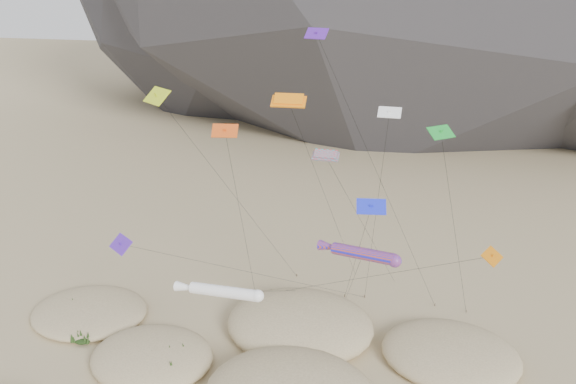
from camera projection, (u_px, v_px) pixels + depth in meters
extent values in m
ellipsoid|color=#CCB789|center=(152.00, 357.00, 50.07)|extent=(11.12, 9.45, 2.64)
ellipsoid|color=#CCB789|center=(300.00, 324.00, 54.33)|extent=(14.34, 12.19, 3.90)
ellipsoid|color=#CCB789|center=(450.00, 354.00, 50.50)|extent=(12.35, 10.50, 2.70)
ellipsoid|color=#CCB789|center=(89.00, 312.00, 57.19)|extent=(11.91, 10.13, 1.85)
ellipsoid|color=black|center=(161.00, 360.00, 49.45)|extent=(3.25, 2.78, 0.98)
ellipsoid|color=black|center=(172.00, 357.00, 49.90)|extent=(1.89, 1.62, 0.57)
ellipsoid|color=black|center=(287.00, 310.00, 56.42)|extent=(3.39, 2.90, 1.02)
ellipsoid|color=black|center=(309.00, 328.00, 53.73)|extent=(2.59, 2.22, 0.78)
ellipsoid|color=black|center=(445.00, 352.00, 50.61)|extent=(2.24, 1.92, 0.67)
ellipsoid|color=black|center=(441.00, 369.00, 48.61)|extent=(2.26, 1.94, 0.68)
ellipsoid|color=black|center=(82.00, 310.00, 57.37)|extent=(2.45, 2.09, 0.73)
ellipsoid|color=black|center=(83.00, 339.00, 52.86)|extent=(1.75, 1.50, 0.53)
cylinder|color=#3F2D1E|center=(275.00, 297.00, 60.40)|extent=(0.08, 0.08, 0.30)
cylinder|color=#3F2D1E|center=(297.00, 275.00, 64.73)|extent=(0.08, 0.08, 0.30)
cylinder|color=#3F2D1E|center=(345.00, 296.00, 60.57)|extent=(0.08, 0.08, 0.30)
cylinder|color=#3F2D1E|center=(365.00, 296.00, 60.47)|extent=(0.08, 0.08, 0.30)
cylinder|color=#3F2D1E|center=(435.00, 305.00, 58.89)|extent=(0.08, 0.08, 0.30)
cylinder|color=#3F2D1E|center=(271.00, 290.00, 61.65)|extent=(0.08, 0.08, 0.30)
cylinder|color=#3F2D1E|center=(466.00, 311.00, 57.76)|extent=(0.08, 0.08, 0.30)
cylinder|color=#3F2D1E|center=(256.00, 295.00, 60.75)|extent=(0.08, 0.08, 0.30)
cylinder|color=#D84E16|center=(363.00, 254.00, 45.80)|extent=(5.67, 3.01, 1.61)
sphere|color=#D84E16|center=(395.00, 261.00, 44.20)|extent=(1.08, 1.08, 1.08)
cone|color=#D84E16|center=(331.00, 247.00, 47.57)|extent=(2.51, 1.70, 1.16)
cylinder|color=black|center=(352.00, 282.00, 52.65)|extent=(2.79, 10.02, 11.22)
cylinder|color=white|center=(224.00, 292.00, 43.03)|extent=(5.76, 1.48, 1.30)
sphere|color=white|center=(258.00, 296.00, 42.03)|extent=(0.95, 0.95, 0.95)
cone|color=white|center=(189.00, 288.00, 44.13)|extent=(2.38, 1.04, 0.97)
cylinder|color=black|center=(276.00, 291.00, 52.45)|extent=(3.26, 17.82, 9.78)
cube|color=orange|center=(289.00, 102.00, 46.88)|extent=(2.98, 1.35, 0.85)
cube|color=orange|center=(289.00, 99.00, 46.80)|extent=(2.53, 1.06, 0.83)
cylinder|color=black|center=(328.00, 202.00, 56.02)|extent=(4.89, 12.54, 22.62)
cube|color=#FC1A2A|center=(326.00, 156.00, 45.83)|extent=(2.24, 0.98, 0.62)
cube|color=#FC1A2A|center=(326.00, 154.00, 45.76)|extent=(1.90, 0.78, 0.61)
cylinder|color=black|center=(366.00, 229.00, 54.80)|extent=(5.79, 13.95, 18.65)
cube|color=#D84D14|center=(225.00, 131.00, 43.87)|extent=(2.19, 1.33, 0.89)
cube|color=#D84D14|center=(225.00, 133.00, 43.92)|extent=(0.30, 0.35, 0.68)
cylinder|color=black|center=(243.00, 226.00, 52.33)|extent=(1.11, 10.12, 21.05)
cube|color=orange|center=(492.00, 256.00, 40.97)|extent=(1.80, 2.26, 0.70)
cube|color=orange|center=(492.00, 258.00, 41.02)|extent=(0.27, 0.29, 0.69)
cylinder|color=black|center=(351.00, 280.00, 50.88)|extent=(21.88, 11.10, 13.23)
cube|color=#17952E|center=(441.00, 132.00, 43.49)|extent=(2.32, 2.24, 0.80)
cube|color=#17952E|center=(441.00, 134.00, 43.54)|extent=(0.35, 0.35, 0.73)
cylinder|color=black|center=(455.00, 235.00, 50.64)|extent=(4.52, 8.67, 21.03)
cube|color=white|center=(390.00, 112.00, 43.80)|extent=(1.81, 0.94, 0.72)
cube|color=white|center=(389.00, 114.00, 43.85)|extent=(0.22, 0.23, 0.61)
cylinder|color=black|center=(375.00, 220.00, 52.15)|extent=(2.00, 9.12, 22.41)
cube|color=#1B29E9|center=(371.00, 207.00, 39.26)|extent=(2.20, 1.37, 0.82)
cube|color=#1B29E9|center=(371.00, 209.00, 39.31)|extent=(0.29, 0.30, 0.70)
cylinder|color=black|center=(355.00, 261.00, 49.93)|extent=(3.77, 15.83, 17.27)
cube|color=#511FB5|center=(121.00, 244.00, 49.11)|extent=(2.71, 2.39, 1.04)
cube|color=#511FB5|center=(121.00, 246.00, 49.17)|extent=(0.44, 0.45, 0.82)
cylinder|color=black|center=(255.00, 273.00, 54.81)|extent=(20.21, 13.67, 10.43)
cube|color=#531CA7|center=(316.00, 33.00, 42.30)|extent=(1.87, 1.19, 0.77)
cube|color=#531CA7|center=(316.00, 35.00, 42.35)|extent=(0.27, 0.32, 0.57)
cylinder|color=black|center=(385.00, 192.00, 50.61)|extent=(11.19, 10.06, 28.32)
cube|color=#C7E217|center=(157.00, 96.00, 45.56)|extent=(2.89, 2.54, 1.13)
cube|color=#C7E217|center=(157.00, 98.00, 45.62)|extent=(0.48, 0.49, 0.87)
cylinder|color=black|center=(239.00, 202.00, 55.16)|extent=(8.46, 14.21, 23.26)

